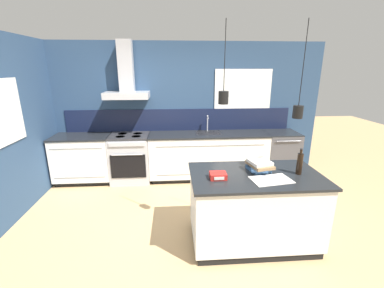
{
  "coord_description": "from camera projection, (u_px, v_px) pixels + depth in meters",
  "views": [
    {
      "loc": [
        -0.13,
        -3.05,
        2.12
      ],
      "look_at": [
        0.14,
        0.54,
        1.05
      ],
      "focal_mm": 24.0,
      "sensor_mm": 36.0,
      "label": 1
    }
  ],
  "objects": [
    {
      "name": "ground_plane",
      "position": [
        185.0,
        228.0,
        3.53
      ],
      "size": [
        16.0,
        16.0,
        0.0
      ],
      "primitive_type": "plane",
      "color": "tan",
      "rests_on": "ground"
    },
    {
      "name": "wall_back",
      "position": [
        177.0,
        108.0,
        5.05
      ],
      "size": [
        5.6,
        2.45,
        2.6
      ],
      "color": "navy",
      "rests_on": "ground_plane"
    },
    {
      "name": "wall_left",
      "position": [
        12.0,
        127.0,
        3.65
      ],
      "size": [
        0.08,
        3.8,
        2.6
      ],
      "color": "navy",
      "rests_on": "ground_plane"
    },
    {
      "name": "counter_run_left",
      "position": [
        84.0,
        159.0,
        4.88
      ],
      "size": [
        1.05,
        0.64,
        0.91
      ],
      "color": "black",
      "rests_on": "ground_plane"
    },
    {
      "name": "counter_run_sink",
      "position": [
        208.0,
        155.0,
        5.05
      ],
      "size": [
        2.29,
        0.64,
        1.23
      ],
      "color": "black",
      "rests_on": "ground_plane"
    },
    {
      "name": "oven_range",
      "position": [
        131.0,
        158.0,
        4.94
      ],
      "size": [
        0.73,
        0.66,
        0.91
      ],
      "color": "#B5B5BA",
      "rests_on": "ground_plane"
    },
    {
      "name": "dishwasher",
      "position": [
        280.0,
        154.0,
        5.15
      ],
      "size": [
        0.62,
        0.65,
        0.91
      ],
      "color": "#4C4C51",
      "rests_on": "ground_plane"
    },
    {
      "name": "kitchen_island",
      "position": [
        253.0,
        208.0,
        3.17
      ],
      "size": [
        1.56,
        0.91,
        0.91
      ],
      "color": "black",
      "rests_on": "ground_plane"
    },
    {
      "name": "bottle_on_island",
      "position": [
        300.0,
        163.0,
        3.01
      ],
      "size": [
        0.07,
        0.07,
        0.32
      ],
      "color": "black",
      "rests_on": "kitchen_island"
    },
    {
      "name": "book_stack",
      "position": [
        259.0,
        166.0,
        3.11
      ],
      "size": [
        0.29,
        0.36,
        0.14
      ],
      "color": "#335684",
      "rests_on": "kitchen_island"
    },
    {
      "name": "red_supply_box",
      "position": [
        218.0,
        176.0,
        2.91
      ],
      "size": [
        0.19,
        0.15,
        0.07
      ],
      "color": "red",
      "rests_on": "kitchen_island"
    },
    {
      "name": "paper_pile",
      "position": [
        271.0,
        180.0,
        2.88
      ],
      "size": [
        0.48,
        0.34,
        0.01
      ],
      "color": "silver",
      "rests_on": "kitchen_island"
    }
  ]
}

